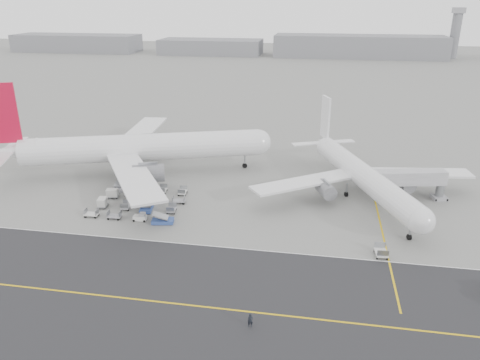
% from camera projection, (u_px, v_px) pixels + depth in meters
% --- Properties ---
extents(ground, '(700.00, 700.00, 0.00)m').
position_uv_depth(ground, '(203.00, 239.00, 78.69)').
color(ground, gray).
rests_on(ground, ground).
extents(taxiway, '(220.00, 59.00, 0.03)m').
position_uv_depth(taxiway, '(207.00, 307.00, 61.40)').
color(taxiway, '#28282B').
rests_on(taxiway, ground).
extents(horizon_buildings, '(520.00, 28.00, 28.00)m').
position_uv_depth(horizon_buildings, '(342.00, 57.00, 312.01)').
color(horizon_buildings, gray).
rests_on(horizon_buildings, ground).
extents(control_tower, '(7.00, 7.00, 31.25)m').
position_uv_depth(control_tower, '(455.00, 32.00, 299.34)').
color(control_tower, gray).
rests_on(control_tower, ground).
extents(airliner_a, '(60.02, 58.89, 21.48)m').
position_uv_depth(airliner_a, '(137.00, 148.00, 105.35)').
color(airliner_a, white).
rests_on(airliner_a, ground).
extents(airliner_b, '(44.14, 45.06, 16.35)m').
position_uv_depth(airliner_b, '(361.00, 174.00, 93.87)').
color(airliner_b, white).
rests_on(airliner_b, ground).
extents(jet_bridge, '(17.04, 6.64, 6.36)m').
position_uv_depth(jet_bridge, '(407.00, 179.00, 92.18)').
color(jet_bridge, gray).
rests_on(jet_bridge, ground).
extents(gse_cluster, '(23.38, 22.68, 1.93)m').
position_uv_depth(gse_cluster, '(140.00, 205.00, 91.45)').
color(gse_cluster, '#939398').
rests_on(gse_cluster, ground).
extents(stray_dolly, '(2.00, 3.02, 1.78)m').
position_uv_depth(stray_dolly, '(381.00, 256.00, 73.50)').
color(stray_dolly, silver).
rests_on(stray_dolly, ground).
extents(ground_crew_a, '(0.76, 0.57, 1.90)m').
position_uv_depth(ground_crew_a, '(250.00, 321.00, 57.41)').
color(ground_crew_a, black).
rests_on(ground_crew_a, ground).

